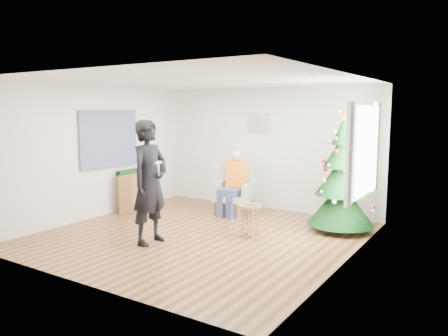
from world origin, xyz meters
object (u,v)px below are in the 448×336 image
Objects in this scene: stool at (250,220)px; armchair at (235,197)px; christmas_tree at (342,178)px; standing_man at (150,182)px; console at (134,191)px.

armchair reaches higher than stool.
standing_man is (-2.35, -2.36, 0.05)m from christmas_tree.
armchair is at bearing 179.57° from christmas_tree.
christmas_tree reaches higher than standing_man.
console is (-1.91, 1.60, -0.59)m from standing_man.
armchair is 1.00× the size of console.
console is at bearing -167.74° from armchair.
standing_man is 1.98× the size of console.
christmas_tree is 2.08× the size of console.
standing_man reaches higher than stool.
christmas_tree is at bearing -45.69° from standing_man.
stool is at bearing -46.75° from standing_man.
christmas_tree is 4.35m from console.
standing_man is (-0.14, -2.37, 0.62)m from armchair.
stool is 1.79m from standing_man.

